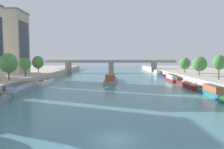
{
  "coord_description": "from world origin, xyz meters",
  "views": [
    {
      "loc": [
        -0.62,
        -21.1,
        8.39
      ],
      "look_at": [
        0.0,
        44.4,
        3.25
      ],
      "focal_mm": 34.03,
      "sensor_mm": 36.0,
      "label": 1
    }
  ],
  "objects_px": {
    "moored_boat_right_lone": "(156,73)",
    "tree_left_far": "(8,63)",
    "moored_boat_right_midway": "(163,76)",
    "barge_midriver": "(111,80)",
    "moored_boat_right_upstream": "(212,91)",
    "bridge_far": "(111,64)",
    "moored_boat_left_lone": "(45,82)",
    "moored_boat_right_second": "(188,85)",
    "moored_boat_right_far": "(171,78)",
    "tree_left_end_of_row": "(25,64)",
    "tree_left_past_mid": "(38,62)",
    "tree_right_nearest": "(185,63)",
    "tree_right_third": "(199,64)",
    "tree_right_far": "(219,62)",
    "moored_boat_left_second": "(21,88)"
  },
  "relations": [
    {
      "from": "moored_boat_left_second",
      "to": "moored_boat_right_far",
      "type": "relative_size",
      "value": 1.13
    },
    {
      "from": "moored_boat_right_second",
      "to": "tree_left_far",
      "type": "height_order",
      "value": "tree_left_far"
    },
    {
      "from": "barge_midriver",
      "to": "tree_left_end_of_row",
      "type": "height_order",
      "value": "tree_left_end_of_row"
    },
    {
      "from": "tree_right_nearest",
      "to": "barge_midriver",
      "type": "bearing_deg",
      "value": -161.78
    },
    {
      "from": "moored_boat_left_lone",
      "to": "moored_boat_right_upstream",
      "type": "xyz_separation_m",
      "value": [
        43.72,
        -22.5,
        0.44
      ]
    },
    {
      "from": "moored_boat_right_midway",
      "to": "moored_boat_right_second",
      "type": "bearing_deg",
      "value": -89.9
    },
    {
      "from": "tree_right_third",
      "to": "bridge_far",
      "type": "height_order",
      "value": "tree_right_third"
    },
    {
      "from": "moored_boat_right_second",
      "to": "moored_boat_right_far",
      "type": "height_order",
      "value": "moored_boat_right_far"
    },
    {
      "from": "moored_boat_right_lone",
      "to": "tree_left_far",
      "type": "distance_m",
      "value": 68.27
    },
    {
      "from": "moored_boat_right_upstream",
      "to": "tree_right_nearest",
      "type": "distance_m",
      "value": 36.53
    },
    {
      "from": "moored_boat_right_second",
      "to": "barge_midriver",
      "type": "bearing_deg",
      "value": 152.37
    },
    {
      "from": "moored_boat_left_lone",
      "to": "moored_boat_right_second",
      "type": "relative_size",
      "value": 0.86
    },
    {
      "from": "moored_boat_right_upstream",
      "to": "moored_boat_right_lone",
      "type": "xyz_separation_m",
      "value": [
        -0.06,
        56.12,
        0.08
      ]
    },
    {
      "from": "moored_boat_right_second",
      "to": "tree_left_far",
      "type": "bearing_deg",
      "value": -173.51
    },
    {
      "from": "moored_boat_right_midway",
      "to": "tree_left_far",
      "type": "height_order",
      "value": "tree_left_far"
    },
    {
      "from": "moored_boat_left_lone",
      "to": "tree_right_far",
      "type": "height_order",
      "value": "tree_right_far"
    },
    {
      "from": "moored_boat_left_lone",
      "to": "moored_boat_right_lone",
      "type": "height_order",
      "value": "moored_boat_right_lone"
    },
    {
      "from": "tree_left_past_mid",
      "to": "barge_midriver",
      "type": "bearing_deg",
      "value": -17.32
    },
    {
      "from": "moored_boat_left_lone",
      "to": "moored_boat_right_second",
      "type": "distance_m",
      "value": 44.47
    },
    {
      "from": "moored_boat_left_lone",
      "to": "tree_right_nearest",
      "type": "distance_m",
      "value": 52.1
    },
    {
      "from": "moored_boat_right_upstream",
      "to": "moored_boat_right_midway",
      "type": "relative_size",
      "value": 1.15
    },
    {
      "from": "moored_boat_left_second",
      "to": "moored_boat_right_second",
      "type": "height_order",
      "value": "moored_boat_left_second"
    },
    {
      "from": "moored_boat_right_far",
      "to": "moored_boat_right_midway",
      "type": "distance_m",
      "value": 14.4
    },
    {
      "from": "moored_boat_right_second",
      "to": "tree_left_end_of_row",
      "type": "relative_size",
      "value": 2.64
    },
    {
      "from": "tree_left_far",
      "to": "tree_right_third",
      "type": "distance_m",
      "value": 56.97
    },
    {
      "from": "barge_midriver",
      "to": "moored_boat_right_midway",
      "type": "distance_m",
      "value": 28.7
    },
    {
      "from": "moored_boat_right_lone",
      "to": "tree_right_nearest",
      "type": "xyz_separation_m",
      "value": [
        6.44,
        -20.55,
        5.16
      ]
    },
    {
      "from": "tree_left_past_mid",
      "to": "tree_right_far",
      "type": "distance_m",
      "value": 61.8
    },
    {
      "from": "tree_right_far",
      "to": "tree_right_third",
      "type": "height_order",
      "value": "tree_right_far"
    },
    {
      "from": "moored_boat_right_midway",
      "to": "tree_right_far",
      "type": "height_order",
      "value": "tree_right_far"
    },
    {
      "from": "moored_boat_left_lone",
      "to": "tree_right_far",
      "type": "relative_size",
      "value": 2.02
    },
    {
      "from": "tree_left_far",
      "to": "bridge_far",
      "type": "distance_m",
      "value": 68.35
    },
    {
      "from": "moored_boat_right_second",
      "to": "tree_left_past_mid",
      "type": "height_order",
      "value": "tree_left_past_mid"
    },
    {
      "from": "tree_left_past_mid",
      "to": "tree_right_third",
      "type": "xyz_separation_m",
      "value": [
        56.5,
        -12.58,
        -0.28
      ]
    },
    {
      "from": "moored_boat_left_second",
      "to": "moored_boat_right_second",
      "type": "bearing_deg",
      "value": 12.35
    },
    {
      "from": "moored_boat_right_second",
      "to": "moored_boat_left_lone",
      "type": "bearing_deg",
      "value": 169.57
    },
    {
      "from": "moored_boat_right_upstream",
      "to": "tree_right_third",
      "type": "xyz_separation_m",
      "value": [
        6.41,
        22.22,
        5.42
      ]
    },
    {
      "from": "moored_boat_right_far",
      "to": "moored_boat_right_lone",
      "type": "xyz_separation_m",
      "value": [
        0.39,
        26.27,
        0.05
      ]
    },
    {
      "from": "moored_boat_right_far",
      "to": "moored_boat_right_lone",
      "type": "bearing_deg",
      "value": 89.14
    },
    {
      "from": "moored_boat_right_midway",
      "to": "tree_left_past_mid",
      "type": "relative_size",
      "value": 1.52
    },
    {
      "from": "moored_boat_right_second",
      "to": "moored_boat_right_midway",
      "type": "relative_size",
      "value": 1.57
    },
    {
      "from": "barge_midriver",
      "to": "tree_right_far",
      "type": "height_order",
      "value": "tree_right_far"
    },
    {
      "from": "tree_left_far",
      "to": "moored_boat_right_second",
      "type": "bearing_deg",
      "value": 6.49
    },
    {
      "from": "barge_midriver",
      "to": "moored_boat_right_second",
      "type": "relative_size",
      "value": 1.35
    },
    {
      "from": "moored_boat_right_far",
      "to": "tree_left_end_of_row",
      "type": "xyz_separation_m",
      "value": [
        -49.64,
        -7.36,
        5.41
      ]
    },
    {
      "from": "moored_boat_right_lone",
      "to": "tree_right_nearest",
      "type": "relative_size",
      "value": 1.75
    },
    {
      "from": "moored_boat_right_far",
      "to": "moored_boat_right_lone",
      "type": "height_order",
      "value": "moored_boat_right_lone"
    },
    {
      "from": "moored_boat_right_upstream",
      "to": "bridge_far",
      "type": "xyz_separation_m",
      "value": [
        -22.03,
        71.65,
        3.73
      ]
    },
    {
      "from": "tree_right_far",
      "to": "bridge_far",
      "type": "distance_m",
      "value": 67.81
    },
    {
      "from": "tree_left_end_of_row",
      "to": "tree_right_far",
      "type": "xyz_separation_m",
      "value": [
        56.71,
        -12.25,
        0.72
      ]
    }
  ]
}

